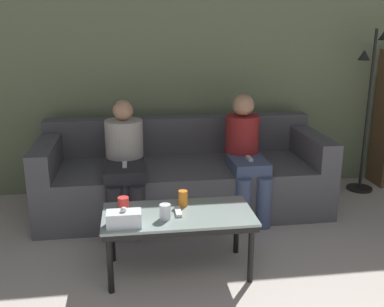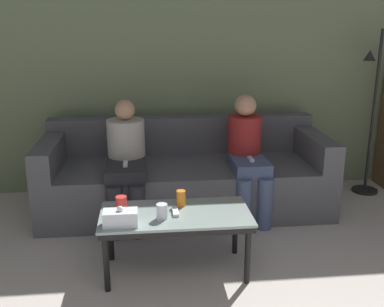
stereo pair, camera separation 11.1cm
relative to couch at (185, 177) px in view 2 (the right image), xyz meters
name	(u,v)px [view 2 (the right image)]	position (x,y,z in m)	size (l,w,h in m)	color
wall_back	(180,63)	(0.00, 0.57, 1.00)	(12.00, 0.06, 2.60)	#707F5B
couch	(185,177)	(0.00, 0.00, 0.00)	(2.59, 0.99, 0.80)	#515156
coffee_table	(176,219)	(-0.17, -1.15, 0.10)	(1.02, 0.51, 0.44)	#8C9E99
cup_near_left	(162,211)	(-0.27, -1.24, 0.19)	(0.07, 0.07, 0.10)	silver
cup_near_right	(181,198)	(-0.12, -1.03, 0.20)	(0.06, 0.06, 0.11)	orange
cup_far_center	(121,203)	(-0.54, -1.04, 0.19)	(0.08, 0.08, 0.09)	red
tissue_box	(120,218)	(-0.53, -1.31, 0.19)	(0.22, 0.12, 0.13)	silver
game_remote	(175,211)	(-0.17, -1.15, 0.15)	(0.04, 0.15, 0.02)	white
standing_lamp	(377,95)	(1.91, 0.20, 0.71)	(0.31, 0.26, 1.65)	black
seated_person_left_end	(126,158)	(-0.53, -0.24, 0.27)	(0.33, 0.72, 1.05)	#28282D
seated_person_mid_left	(247,153)	(0.53, -0.23, 0.28)	(0.31, 0.66, 1.08)	#47567A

